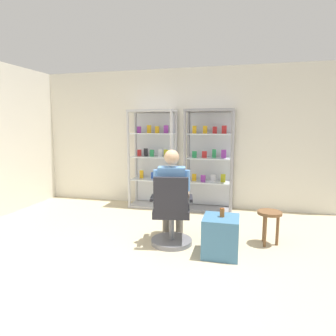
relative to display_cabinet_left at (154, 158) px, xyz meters
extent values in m
plane|color=#C6B793|center=(0.55, -2.76, -0.97)|extent=(7.20, 7.20, 0.00)
cube|color=silver|center=(0.55, 0.24, 0.38)|extent=(6.00, 0.10, 2.70)
cylinder|color=#B7B7BC|center=(-0.43, -0.26, -0.02)|extent=(0.05, 0.05, 1.90)
cylinder|color=#B7B7BC|center=(0.42, -0.26, -0.02)|extent=(0.05, 0.05, 1.90)
cylinder|color=#B7B7BC|center=(-0.43, 0.14, -0.02)|extent=(0.05, 0.05, 1.90)
cylinder|color=#B7B7BC|center=(0.42, 0.14, -0.02)|extent=(0.05, 0.05, 1.90)
cube|color=#B7B7BC|center=(0.00, -0.06, 0.91)|extent=(0.90, 0.45, 0.04)
cube|color=#B7B7BC|center=(0.00, -0.06, -0.95)|extent=(0.90, 0.45, 0.04)
cube|color=silver|center=(0.00, 0.15, -0.02)|extent=(0.84, 0.02, 1.80)
cube|color=silver|center=(0.00, -0.06, -0.42)|extent=(0.82, 0.39, 0.02)
cube|color=gold|center=(-0.24, -0.04, -0.33)|extent=(0.07, 0.04, 0.16)
cube|color=#264CB2|center=(0.00, -0.03, -0.34)|extent=(0.08, 0.05, 0.13)
cube|color=#264CB2|center=(0.24, -0.03, -0.35)|extent=(0.07, 0.05, 0.12)
cube|color=silver|center=(0.00, -0.06, 0.03)|extent=(0.82, 0.39, 0.02)
cube|color=red|center=(-0.28, -0.04, 0.10)|extent=(0.08, 0.05, 0.12)
cube|color=black|center=(-0.15, -0.03, 0.12)|extent=(0.08, 0.05, 0.15)
cube|color=#268C4C|center=(0.00, -0.10, 0.11)|extent=(0.08, 0.05, 0.13)
cube|color=silver|center=(0.15, -0.03, 0.11)|extent=(0.08, 0.05, 0.14)
cube|color=#999919|center=(0.28, -0.09, 0.11)|extent=(0.08, 0.04, 0.14)
cube|color=silver|center=(0.00, -0.06, 0.48)|extent=(0.82, 0.39, 0.02)
cube|color=purple|center=(-0.27, -0.07, 0.56)|extent=(0.08, 0.04, 0.13)
cube|color=gold|center=(-0.08, -0.02, 0.57)|extent=(0.09, 0.05, 0.15)
cube|color=gold|center=(0.08, -0.02, 0.56)|extent=(0.08, 0.04, 0.13)
cube|color=purple|center=(0.27, -0.04, 0.57)|extent=(0.09, 0.06, 0.15)
cylinder|color=gray|center=(0.67, -0.26, -0.02)|extent=(0.05, 0.05, 1.90)
cylinder|color=gray|center=(1.52, -0.26, -0.02)|extent=(0.05, 0.05, 1.90)
cylinder|color=gray|center=(0.67, 0.14, -0.02)|extent=(0.05, 0.05, 1.90)
cylinder|color=gray|center=(1.52, 0.14, -0.02)|extent=(0.05, 0.05, 1.90)
cube|color=gray|center=(1.10, -0.06, 0.91)|extent=(0.90, 0.45, 0.04)
cube|color=gray|center=(1.10, -0.06, -0.95)|extent=(0.90, 0.45, 0.04)
cube|color=silver|center=(1.10, 0.15, -0.02)|extent=(0.84, 0.02, 1.80)
cube|color=silver|center=(1.10, -0.06, -0.42)|extent=(0.82, 0.39, 0.02)
cube|color=gold|center=(0.83, -0.04, -0.34)|extent=(0.08, 0.04, 0.13)
cube|color=purple|center=(1.01, -0.11, -0.35)|extent=(0.09, 0.04, 0.13)
cube|color=silver|center=(1.18, -0.02, -0.35)|extent=(0.09, 0.04, 0.12)
cube|color=#999919|center=(1.37, -0.07, -0.33)|extent=(0.09, 0.04, 0.15)
cube|color=silver|center=(1.10, -0.06, 0.03)|extent=(0.82, 0.39, 0.02)
cube|color=#268C4C|center=(0.83, -0.10, 0.10)|extent=(0.08, 0.03, 0.12)
cube|color=red|center=(1.02, -0.07, 0.10)|extent=(0.09, 0.05, 0.12)
cube|color=#268C4C|center=(1.19, -0.03, 0.12)|extent=(0.07, 0.04, 0.16)
cube|color=purple|center=(1.37, -0.03, 0.12)|extent=(0.09, 0.04, 0.15)
cube|color=silver|center=(1.10, -0.06, 0.48)|extent=(0.82, 0.39, 0.02)
cube|color=gold|center=(0.83, -0.10, 0.56)|extent=(0.07, 0.05, 0.14)
cube|color=gold|center=(1.02, -0.05, 0.56)|extent=(0.08, 0.05, 0.14)
cube|color=red|center=(1.19, -0.03, 0.56)|extent=(0.09, 0.06, 0.13)
cube|color=red|center=(1.37, -0.06, 0.56)|extent=(0.09, 0.04, 0.15)
cylinder|color=slate|center=(0.80, -1.79, -0.94)|extent=(0.56, 0.56, 0.06)
cylinder|color=slate|center=(0.80, -1.79, -0.73)|extent=(0.07, 0.07, 0.41)
cube|color=#26262D|center=(0.80, -1.79, -0.51)|extent=(0.56, 0.56, 0.10)
cube|color=#26262D|center=(0.84, -2.00, -0.23)|extent=(0.45, 0.16, 0.45)
cube|color=#26262D|center=(1.06, -1.74, -0.33)|extent=(0.10, 0.30, 0.04)
cube|color=#26262D|center=(0.55, -1.84, -0.33)|extent=(0.10, 0.30, 0.04)
cylinder|color=slate|center=(0.86, -1.57, -0.41)|extent=(0.21, 0.42, 0.14)
cylinder|color=slate|center=(0.83, -1.38, -0.69)|extent=(0.11, 0.11, 0.56)
cylinder|color=slate|center=(0.67, -1.61, -0.41)|extent=(0.21, 0.42, 0.14)
cylinder|color=slate|center=(0.63, -1.42, -0.69)|extent=(0.11, 0.11, 0.56)
cube|color=#598CCC|center=(0.80, -1.79, -0.16)|extent=(0.40, 0.28, 0.50)
sphere|color=tan|center=(0.80, -1.79, 0.22)|extent=(0.20, 0.20, 0.20)
cylinder|color=#598CCC|center=(1.00, -1.75, -0.09)|extent=(0.09, 0.09, 0.28)
cylinder|color=tan|center=(0.97, -1.58, -0.31)|extent=(0.14, 0.31, 0.08)
cylinder|color=#598CCC|center=(0.61, -1.83, -0.09)|extent=(0.09, 0.09, 0.28)
cylinder|color=tan|center=(0.57, -1.65, -0.31)|extent=(0.14, 0.31, 0.08)
cube|color=teal|center=(1.48, -1.98, -0.72)|extent=(0.44, 0.45, 0.49)
cylinder|color=brown|center=(1.49, -1.97, -0.42)|extent=(0.06, 0.06, 0.11)
cylinder|color=brown|center=(2.09, -1.49, -0.52)|extent=(0.32, 0.32, 0.04)
cylinder|color=brown|center=(2.20, -1.49, -0.75)|extent=(0.04, 0.04, 0.42)
cylinder|color=brown|center=(2.03, -1.40, -0.75)|extent=(0.04, 0.04, 0.42)
cylinder|color=brown|center=(2.03, -1.59, -0.75)|extent=(0.04, 0.04, 0.42)
camera|label=1|loc=(1.70, -5.50, 0.63)|focal=31.23mm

